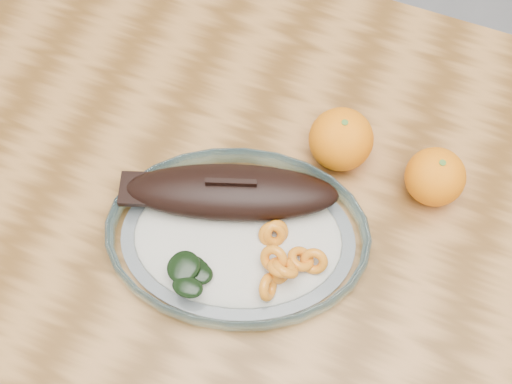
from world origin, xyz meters
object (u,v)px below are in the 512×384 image
at_px(plated_meal, 237,233).
at_px(orange_left, 341,139).
at_px(orange_right, 435,177).
at_px(dining_table, 294,260).

bearing_deg(plated_meal, orange_left, 46.49).
bearing_deg(orange_right, plated_meal, -143.27).
relative_size(dining_table, orange_left, 14.89).
distance_m(plated_meal, orange_right, 0.25).
distance_m(dining_table, orange_left, 0.18).
bearing_deg(dining_table, orange_left, 84.88).
relative_size(orange_left, orange_right, 1.10).
bearing_deg(plated_meal, orange_right, 19.55).
relative_size(dining_table, orange_right, 16.42).
height_order(orange_left, orange_right, orange_left).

